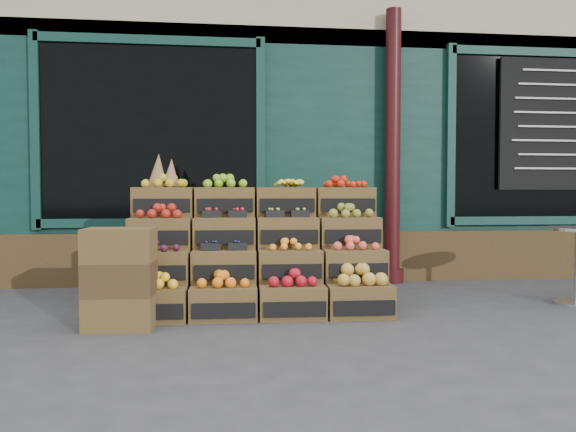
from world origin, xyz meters
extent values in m
plane|color=#3A3A3C|center=(0.00, 0.00, 0.00)|extent=(60.00, 60.00, 0.00)
cube|color=#0E3129|center=(0.00, 5.20, 2.40)|extent=(12.00, 6.00, 4.80)
cube|color=#0E3129|center=(0.00, 2.25, 1.50)|extent=(12.00, 0.12, 3.00)
cube|color=#42301A|center=(0.00, 2.18, 0.30)|extent=(12.00, 0.18, 0.60)
cube|color=black|center=(-1.60, 2.18, 1.75)|extent=(2.40, 0.06, 2.00)
cube|color=black|center=(3.20, 2.18, 1.75)|extent=(2.40, 0.06, 2.00)
cylinder|color=#340C0E|center=(1.20, 2.05, 1.60)|extent=(0.18, 0.18, 3.20)
cube|color=black|center=(3.20, 2.10, 1.90)|extent=(1.30, 0.04, 1.60)
cube|color=brown|center=(-1.37, 0.35, 0.14)|extent=(0.57, 0.40, 0.28)
cube|color=black|center=(-1.37, 0.15, 0.11)|extent=(0.51, 0.03, 0.13)
cube|color=yellow|center=(-1.37, 0.35, 0.32)|extent=(0.45, 0.31, 0.09)
cube|color=brown|center=(-0.79, 0.34, 0.14)|extent=(0.57, 0.40, 0.28)
cube|color=black|center=(-0.80, 0.13, 0.11)|extent=(0.51, 0.03, 0.13)
cube|color=orange|center=(-0.79, 0.34, 0.33)|extent=(0.45, 0.31, 0.10)
cube|color=brown|center=(-0.21, 0.32, 0.14)|extent=(0.57, 0.40, 0.28)
cube|color=black|center=(-0.22, 0.11, 0.11)|extent=(0.51, 0.03, 0.13)
cube|color=maroon|center=(-0.21, 0.32, 0.33)|extent=(0.45, 0.31, 0.11)
cube|color=brown|center=(0.37, 0.30, 0.14)|extent=(0.57, 0.40, 0.28)
cube|color=black|center=(0.36, 0.10, 0.11)|extent=(0.51, 0.03, 0.13)
cube|color=gold|center=(0.37, 0.30, 0.34)|extent=(0.45, 0.31, 0.13)
cube|color=brown|center=(-1.36, 0.59, 0.42)|extent=(0.57, 0.40, 0.28)
cube|color=black|center=(-1.37, 0.38, 0.39)|extent=(0.51, 0.03, 0.13)
cube|color=#3A1125|center=(-1.36, 0.59, 0.59)|extent=(0.45, 0.31, 0.07)
cube|color=brown|center=(-0.78, 0.57, 0.42)|extent=(0.57, 0.40, 0.28)
cube|color=black|center=(-0.79, 0.37, 0.39)|extent=(0.51, 0.03, 0.13)
cube|color=#191D4E|center=(-0.78, 0.57, 0.57)|extent=(0.45, 0.31, 0.03)
cube|color=brown|center=(-0.20, 0.55, 0.42)|extent=(0.57, 0.40, 0.28)
cube|color=black|center=(-0.21, 0.35, 0.39)|extent=(0.51, 0.03, 0.13)
cube|color=orange|center=(-0.20, 0.55, 0.59)|extent=(0.45, 0.31, 0.08)
cube|color=brown|center=(0.37, 0.54, 0.42)|extent=(0.57, 0.40, 0.28)
cube|color=black|center=(0.37, 0.33, 0.39)|extent=(0.51, 0.03, 0.13)
cube|color=#E7533B|center=(0.37, 0.54, 0.60)|extent=(0.45, 0.31, 0.09)
cube|color=brown|center=(-1.35, 0.82, 0.70)|extent=(0.57, 0.40, 0.28)
cube|color=black|center=(-1.36, 0.62, 0.67)|extent=(0.51, 0.03, 0.13)
cube|color=maroon|center=(-1.35, 0.82, 0.88)|extent=(0.45, 0.31, 0.09)
cube|color=brown|center=(-0.78, 0.81, 0.70)|extent=(0.57, 0.40, 0.28)
cube|color=black|center=(-0.78, 0.60, 0.67)|extent=(0.51, 0.03, 0.13)
cube|color=#A81F29|center=(-0.78, 0.81, 0.85)|extent=(0.45, 0.31, 0.04)
cube|color=brown|center=(-0.20, 0.79, 0.70)|extent=(0.57, 0.40, 0.28)
cube|color=black|center=(-0.20, 0.58, 0.67)|extent=(0.51, 0.03, 0.13)
cube|color=#A1C94F|center=(-0.20, 0.79, 0.85)|extent=(0.45, 0.31, 0.03)
cube|color=brown|center=(0.38, 0.77, 0.70)|extent=(0.57, 0.40, 0.28)
cube|color=black|center=(0.37, 0.57, 0.67)|extent=(0.51, 0.03, 0.13)
cube|color=olive|center=(0.38, 0.77, 0.88)|extent=(0.45, 0.31, 0.09)
cube|color=brown|center=(-1.35, 1.06, 0.97)|extent=(0.57, 0.40, 0.28)
cube|color=black|center=(-1.35, 0.85, 0.95)|extent=(0.51, 0.03, 0.13)
cube|color=gold|center=(-1.35, 1.06, 1.16)|extent=(0.45, 0.31, 0.09)
cube|color=brown|center=(-0.77, 1.04, 0.97)|extent=(0.57, 0.40, 0.28)
cube|color=black|center=(-0.77, 0.84, 0.95)|extent=(0.51, 0.03, 0.13)
cube|color=#7EB11E|center=(-0.77, 1.04, 1.16)|extent=(0.45, 0.31, 0.09)
cube|color=brown|center=(-0.19, 1.03, 0.97)|extent=(0.57, 0.40, 0.28)
cube|color=black|center=(-0.20, 0.82, 0.95)|extent=(0.51, 0.03, 0.13)
cube|color=yellow|center=(-0.19, 1.03, 1.16)|extent=(0.45, 0.31, 0.09)
cube|color=brown|center=(0.39, 1.01, 0.97)|extent=(0.57, 0.40, 0.28)
cube|color=black|center=(0.38, 0.80, 0.95)|extent=(0.51, 0.03, 0.13)
cube|color=red|center=(0.39, 1.01, 1.15)|extent=(0.45, 0.31, 0.08)
cube|color=#42301A|center=(-0.49, 0.56, 0.14)|extent=(2.30, 0.45, 0.28)
cube|color=#42301A|center=(-0.49, 0.80, 0.28)|extent=(2.30, 0.45, 0.56)
cube|color=#42301A|center=(-0.48, 1.03, 0.42)|extent=(2.30, 0.45, 0.84)
cone|color=olive|center=(-1.40, 1.06, 1.27)|extent=(0.19, 0.19, 0.32)
cone|color=olive|center=(-1.28, 1.10, 1.25)|extent=(0.17, 0.17, 0.28)
cube|color=brown|center=(-1.59, 0.09, 0.13)|extent=(0.54, 0.39, 0.26)
cube|color=#42301A|center=(-1.59, 0.09, 0.39)|extent=(0.54, 0.39, 0.26)
cube|color=brown|center=(-1.59, 0.09, 0.66)|extent=(0.54, 0.39, 0.26)
imported|color=#1F6C22|center=(-1.80, 2.62, 1.07)|extent=(0.86, 0.64, 2.15)
camera|label=1|loc=(-0.80, -4.38, 1.06)|focal=35.00mm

